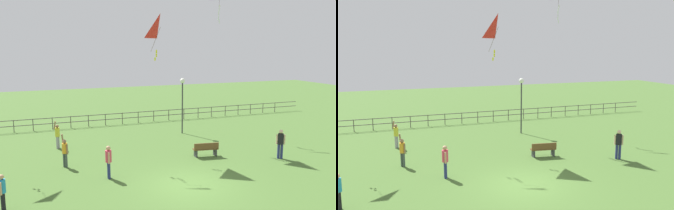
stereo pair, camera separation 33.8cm
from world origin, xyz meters
The scene contains 10 objects.
ground_plane centered at (0.00, 0.00, 0.00)m, with size 80.00×80.00×0.00m, color #476B2D.
lamppost centered at (3.61, 9.33, 3.03)m, with size 0.36×0.36×4.12m.
park_bench centered at (2.73, 3.63, 0.46)m, with size 1.54×0.62×0.85m.
person_0 centered at (-5.20, 4.64, 0.91)m, with size 0.32×0.45×1.80m.
person_1 centered at (-5.36, 8.44, 0.91)m, with size 0.40×0.42×1.82m.
person_2 centered at (6.60, 1.78, 0.99)m, with size 0.46×0.32×1.72m.
person_3 centered at (-7.93, 0.16, 0.87)m, with size 0.28×0.45×1.52m.
person_4 centered at (-3.32, 2.19, 0.95)m, with size 0.31×0.50×1.66m.
kite_0 centered at (0.54, 5.43, 7.52)m, with size 1.29×1.29×2.68m.
waterfront_railing centered at (-0.41, 14.00, 0.62)m, with size 36.05×0.06×0.95m.
Camera 2 is at (-6.11, -14.54, 6.50)m, focal length 37.80 mm.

